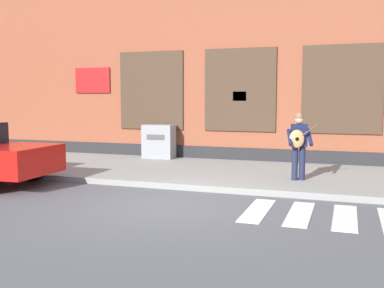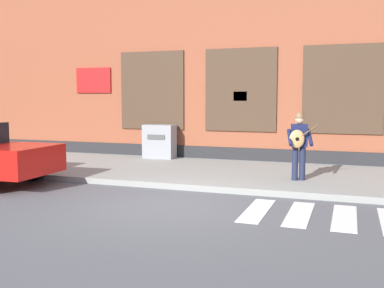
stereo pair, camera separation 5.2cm
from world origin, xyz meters
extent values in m
plane|color=#56565B|center=(0.00, 0.00, 0.00)|extent=(160.00, 160.00, 0.00)
cube|color=gray|center=(0.00, 3.73, 0.07)|extent=(28.00, 4.57, 0.15)
cube|color=brown|center=(0.00, 8.01, 3.08)|extent=(28.00, 4.00, 6.16)
cube|color=#28282B|center=(0.00, 5.99, 0.28)|extent=(28.00, 0.04, 0.55)
cube|color=#473323|center=(-3.12, 5.98, 2.42)|extent=(2.34, 0.06, 2.66)
cube|color=black|center=(-3.12, 5.97, 2.42)|extent=(2.22, 0.03, 2.54)
cube|color=#473323|center=(0.00, 5.98, 2.42)|extent=(2.34, 0.06, 2.66)
cube|color=black|center=(0.00, 5.97, 2.42)|extent=(2.22, 0.03, 2.54)
cube|color=#473323|center=(3.12, 5.98, 2.42)|extent=(2.34, 0.06, 2.66)
cube|color=black|center=(3.12, 5.97, 2.42)|extent=(2.22, 0.03, 2.54)
cube|color=red|center=(-5.43, 5.97, 2.80)|extent=(1.40, 0.04, 0.90)
cube|color=yellow|center=(0.00, 5.96, 2.22)|extent=(0.44, 0.02, 0.30)
cube|color=silver|center=(1.74, 0.14, 0.01)|extent=(0.42, 1.90, 0.01)
cube|color=silver|center=(2.54, 0.14, 0.01)|extent=(0.42, 1.90, 0.01)
cube|color=silver|center=(3.33, 0.14, 0.01)|extent=(0.42, 1.90, 0.01)
cube|color=silver|center=(-3.47, 1.06, 0.74)|extent=(0.07, 0.24, 0.12)
cube|color=silver|center=(-3.44, -0.08, 0.74)|extent=(0.07, 0.24, 0.12)
cylinder|color=black|center=(-4.41, 1.33, 0.33)|extent=(0.67, 0.26, 0.66)
cylinder|color=#1E233D|center=(2.30, 2.94, 0.56)|extent=(0.15, 0.15, 0.83)
cylinder|color=#1E233D|center=(2.13, 2.87, 0.56)|extent=(0.15, 0.15, 0.83)
cube|color=#191E47|center=(2.21, 2.92, 1.25)|extent=(0.42, 0.31, 0.55)
sphere|color=tan|center=(2.21, 2.92, 1.63)|extent=(0.22, 0.22, 0.22)
cylinder|color=olive|center=(2.21, 2.92, 1.70)|extent=(0.28, 0.28, 0.02)
cylinder|color=olive|center=(2.21, 2.92, 1.75)|extent=(0.18, 0.18, 0.09)
cylinder|color=#191E47|center=(2.47, 2.88, 1.21)|extent=(0.22, 0.52, 0.39)
cylinder|color=#191E47|center=(2.00, 2.76, 1.21)|extent=(0.22, 0.52, 0.39)
ellipsoid|color=tan|center=(2.18, 2.72, 1.18)|extent=(0.38, 0.21, 0.44)
cylinder|color=black|center=(2.19, 2.66, 1.18)|extent=(0.09, 0.03, 0.09)
cylinder|color=brown|center=(2.43, 2.77, 1.36)|extent=(0.46, 0.16, 0.34)
cube|color=gray|center=(-2.67, 5.56, 0.71)|extent=(1.04, 0.55, 1.13)
cube|color=#4C4C4C|center=(-2.67, 5.28, 0.88)|extent=(0.63, 0.02, 0.16)
camera|label=1|loc=(3.33, -8.25, 2.14)|focal=42.00mm
camera|label=2|loc=(3.38, -8.23, 2.14)|focal=42.00mm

